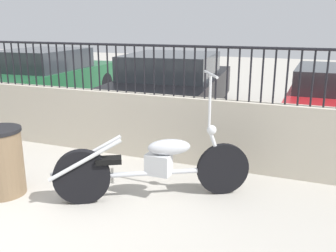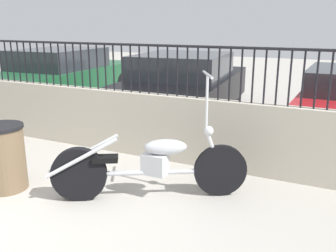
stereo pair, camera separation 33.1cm
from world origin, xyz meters
TOP-DOWN VIEW (x-y plane):
  - low_wall at (0.00, 2.42)m, footprint 10.80×0.18m
  - fence_railing at (0.00, 2.42)m, footprint 10.80×0.04m
  - motorcycle_silver at (1.12, 1.15)m, footprint 2.02×1.25m
  - trash_bin at (-0.48, 0.64)m, footprint 0.53×0.53m
  - car_green at (-3.29, 4.97)m, footprint 2.02×4.38m
  - car_black at (0.00, 4.92)m, footprint 2.34×4.42m

SIDE VIEW (x-z plane):
  - motorcycle_silver at x=1.12m, z-range -0.32..1.11m
  - trash_bin at x=-0.48m, z-range 0.00..0.80m
  - low_wall at x=0.00m, z-range 0.00..0.96m
  - car_black at x=0.00m, z-range 0.01..1.35m
  - car_green at x=-3.29m, z-range 0.01..1.36m
  - fence_railing at x=0.00m, z-range 1.06..1.77m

